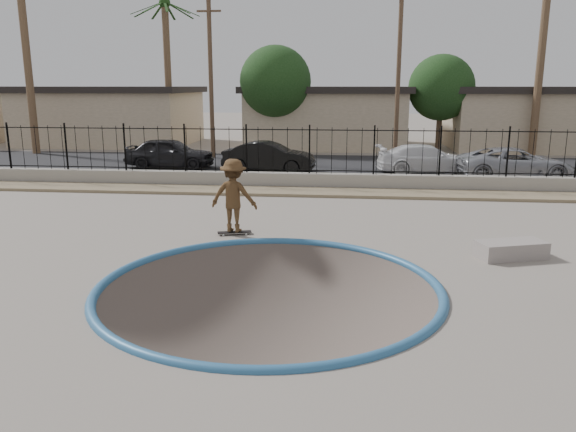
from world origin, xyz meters
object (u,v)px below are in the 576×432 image
Objects in this scene: skater at (234,199)px; car_d at (515,163)px; skateboard at (234,232)px; car_a at (170,153)px; concrete_ledge at (511,250)px; car_c at (426,159)px; car_b at (269,157)px.

skater is 14.57m from car_d.
car_a reaches higher than skateboard.
car_d is at bearing 29.43° from skateboard.
concrete_ledge is at bearing 159.82° from car_d.
car_a is at bearing 81.96° from car_c.
car_c reaches higher than concrete_ledge.
skater is at bearing 130.89° from car_d.
skater is 0.44× the size of car_c.
car_b is 7.25m from car_c.
skater reaches higher than concrete_ledge.
car_c reaches higher than skateboard.
car_d is at bearing -127.33° from skater.
car_a is 15.93m from car_d.
skateboard is 7.07m from concrete_ledge.
skater is at bearing 163.88° from skateboard.
concrete_ledge is 0.33× the size of car_d.
car_d is (10.20, 10.40, -0.28)m from skater.
concrete_ledge is at bearing 175.80° from car_c.
skateboard is at bearing -154.21° from car_a.
skater is at bearing -172.45° from car_b.
skater is 11.23m from car_b.
skater is 0.46× the size of car_a.
skateboard is 0.21× the size of car_c.
skater reaches higher than car_b.
car_d is at bearing -90.02° from car_b.
skateboard is 0.22× the size of car_b.
skater reaches higher than car_c.
car_a is 1.02× the size of car_b.
car_a reaches higher than car_b.
car_c is (-0.34, 12.87, 0.49)m from concrete_ledge.
car_d reaches higher than skateboard.
car_d is at bearing 74.49° from concrete_ledge.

